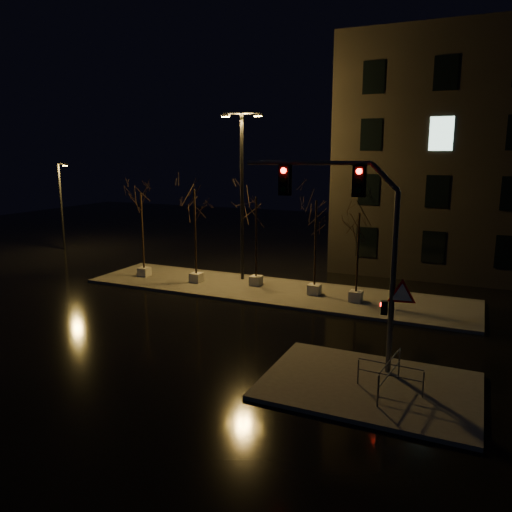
% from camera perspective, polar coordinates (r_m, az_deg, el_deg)
% --- Properties ---
extents(ground, '(90.00, 90.00, 0.00)m').
position_cam_1_polar(ground, '(23.10, -4.02, -7.83)').
color(ground, black).
rests_on(ground, ground).
extents(median, '(22.00, 5.00, 0.15)m').
position_cam_1_polar(median, '(28.25, 1.76, -4.00)').
color(median, '#474540').
rests_on(median, ground).
extents(sidewalk_corner, '(7.00, 5.00, 0.15)m').
position_cam_1_polar(sidewalk_corner, '(17.63, 12.81, -14.26)').
color(sidewalk_corner, '#474540').
rests_on(sidewalk_corner, ground).
extents(tree_0, '(1.80, 1.80, 5.32)m').
position_cam_1_polar(tree_0, '(31.34, -12.96, 4.94)').
color(tree_0, '#B1ADA5').
rests_on(tree_0, median).
extents(tree_1, '(1.80, 1.80, 5.67)m').
position_cam_1_polar(tree_1, '(29.26, -7.03, 5.20)').
color(tree_1, '#B1ADA5').
rests_on(tree_1, median).
extents(tree_2, '(1.80, 1.80, 5.26)m').
position_cam_1_polar(tree_2, '(28.38, 0.01, 4.47)').
color(tree_2, '#B1ADA5').
rests_on(tree_2, median).
extents(tree_3, '(1.80, 1.80, 5.26)m').
position_cam_1_polar(tree_3, '(26.67, 6.86, 3.92)').
color(tree_3, '#B1ADA5').
rests_on(tree_3, median).
extents(tree_4, '(1.80, 1.80, 4.73)m').
position_cam_1_polar(tree_4, '(25.73, 11.63, 2.58)').
color(tree_4, '#B1ADA5').
rests_on(tree_4, median).
extents(traffic_signal_mast, '(5.93, 1.02, 7.31)m').
position_cam_1_polar(traffic_signal_mast, '(17.28, 11.71, 2.27)').
color(traffic_signal_mast, '#515358').
rests_on(traffic_signal_mast, sidewalk_corner).
extents(streetlight_main, '(2.46, 0.65, 9.85)m').
position_cam_1_polar(streetlight_main, '(29.68, -1.62, 8.05)').
color(streetlight_main, black).
rests_on(streetlight_main, median).
extents(streetlight_far, '(1.35, 0.54, 6.96)m').
position_cam_1_polar(streetlight_far, '(43.06, -21.32, 5.71)').
color(streetlight_far, black).
rests_on(streetlight_far, ground).
extents(guard_rail_a, '(2.13, 0.16, 0.92)m').
position_cam_1_polar(guard_rail_a, '(17.06, 15.07, -12.79)').
color(guard_rail_a, '#515358').
rests_on(guard_rail_a, sidewalk_corner).
extents(guard_rail_b, '(0.33, 2.31, 1.10)m').
position_cam_1_polar(guard_rail_b, '(16.92, 15.02, -12.58)').
color(guard_rail_b, '#515358').
rests_on(guard_rail_b, sidewalk_corner).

